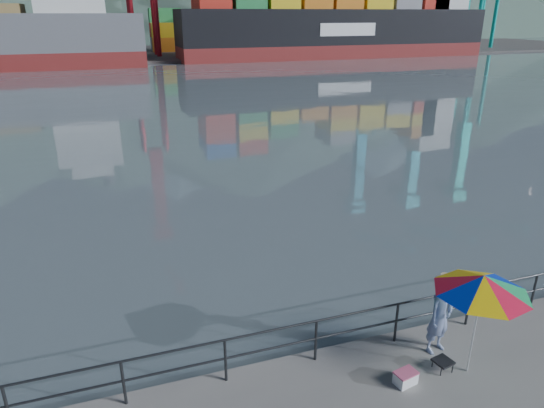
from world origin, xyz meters
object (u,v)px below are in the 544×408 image
Objects in this scene: fisherman at (440,316)px; container_ship at (345,20)px; beach_umbrella at (483,284)px; cooler_bag at (405,378)px.

container_ship is at bearing 51.02° from fisherman.
fisherman is 1.49m from beach_umbrella.
fisherman is 0.03× the size of container_ship.
beach_umbrella is 81.48m from container_ship.
beach_umbrella is 2.47m from cooler_bag.
container_ship reaches higher than beach_umbrella.
beach_umbrella reaches higher than fisherman.
container_ship is (34.33, 73.09, 4.99)m from fisherman.
container_ship is (35.58, 73.80, 5.76)m from cooler_bag.
container_ship reaches higher than cooler_bag.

